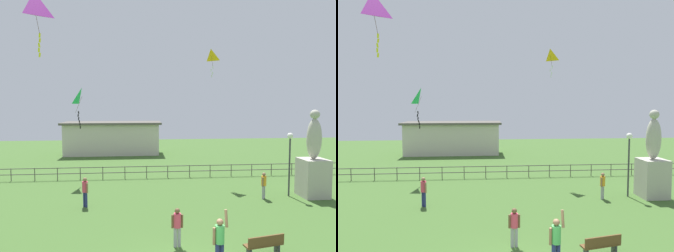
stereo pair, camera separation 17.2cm
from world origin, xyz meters
The scene contains 12 objects.
statue_monument centered at (8.74, 8.41, 1.82)m, with size 1.53×1.53×5.34m.
lamppost centered at (7.30, 8.59, 2.90)m, with size 0.36×0.36×3.93m.
park_bench centered at (2.72, 1.48, 0.46)m, with size 1.55×0.70×0.85m.
person_0 centered at (-0.40, 2.58, 0.90)m, with size 0.47×0.29×1.57m.
person_1 centered at (-4.88, 7.76, 0.94)m, with size 0.37×0.38×1.64m.
person_3 centered at (5.53, 8.22, 0.92)m, with size 0.35×0.39×1.60m.
person_4 centered at (0.87, 0.90, 1.03)m, with size 0.55×0.32×2.05m.
kite_0 centered at (3.45, 13.35, 9.23)m, with size 0.91×0.85×2.05m.
kite_1 centered at (-6.04, 13.59, 6.13)m, with size 0.87×0.97×2.96m.
kite_3 centered at (-6.63, 5.73, 10.02)m, with size 1.22×1.22×2.94m.
waterfront_railing centered at (-0.38, 14.00, 0.63)m, with size 36.02×0.06×0.95m.
pavilion_building centered at (-4.95, 26.00, 1.86)m, with size 11.03×4.19×3.67m.
Camera 1 is at (-1.86, -9.01, 5.65)m, focal length 32.38 mm.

